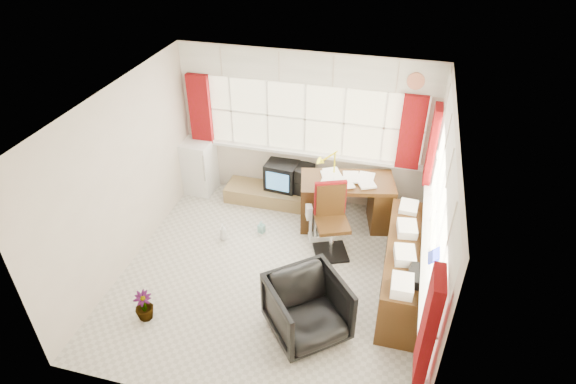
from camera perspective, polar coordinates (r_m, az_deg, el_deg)
name	(u,v)px	position (r m, az deg, el deg)	size (l,w,h in m)	color
ground	(271,276)	(6.69, -2.04, -9.91)	(4.00, 4.00, 0.00)	beige
room_walls	(268,184)	(5.76, -2.34, 0.93)	(4.00, 4.00, 4.00)	beige
window_back	(304,149)	(7.66, 1.91, 5.11)	(3.70, 0.12, 3.60)	#FFF8C9
window_right	(428,246)	(5.93, 16.23, -6.21)	(0.12, 3.70, 3.60)	#FFF8C9
curtains	(356,160)	(6.40, 8.03, 3.81)	(3.83, 3.83, 1.15)	maroon
overhead_cabinets	(366,102)	(6.09, 9.22, 10.46)	(3.98, 3.98, 0.48)	white
desk	(346,200)	(7.38, 6.91, -0.94)	(1.50, 0.96, 0.84)	#452710
desk_lamp	(335,157)	(7.17, 5.58, 4.11)	(0.18, 0.16, 0.42)	yellow
task_chair	(331,217)	(6.78, 5.11, -2.93)	(0.60, 0.62, 1.09)	black
office_chair	(307,308)	(5.76, 2.31, -13.63)	(0.83, 0.85, 0.78)	black
radiator	(323,225)	(7.15, 4.15, -3.95)	(0.44, 0.31, 0.62)	white
credenza	(404,267)	(6.42, 13.56, -8.61)	(0.50, 2.00, 0.85)	#452710
file_tray	(420,277)	(5.71, 15.37, -9.66)	(0.27, 0.34, 0.11)	black
tv_bench	(268,194)	(8.02, -2.39, -0.30)	(1.40, 0.50, 0.25)	olive
crt_tv	(282,175)	(7.87, -0.67, 2.07)	(0.54, 0.51, 0.46)	black
hifi_stack	(295,177)	(7.85, 0.81, 1.82)	(0.69, 0.51, 0.44)	black
mini_fridge	(198,165)	(8.31, -10.59, 3.15)	(0.57, 0.58, 0.92)	white
spray_bottle_a	(223,232)	(7.26, -7.72, -4.70)	(0.11, 0.11, 0.28)	silver
spray_bottle_b	(261,227)	(7.36, -3.18, -4.14)	(0.09, 0.09, 0.20)	#86C8BF
flower_vase	(144,306)	(6.28, -16.71, -12.79)	(0.23, 0.23, 0.41)	black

